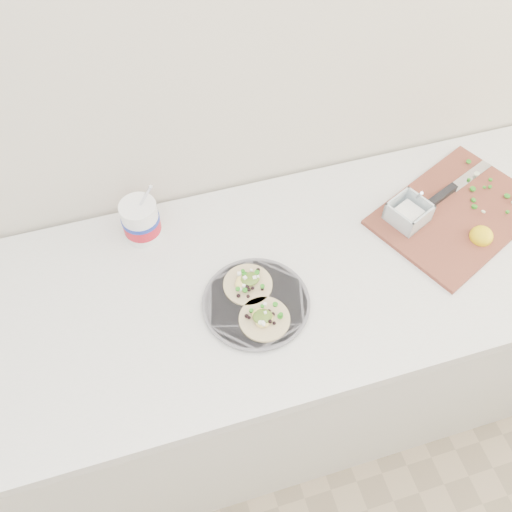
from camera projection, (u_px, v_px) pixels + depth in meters
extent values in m
cube|color=beige|center=(119.00, 91.00, 1.24)|extent=(3.50, 0.05, 2.60)
cube|color=silver|center=(188.00, 377.00, 1.78)|extent=(2.40, 0.62, 0.86)
cube|color=silver|center=(172.00, 309.00, 1.41)|extent=(2.44, 0.66, 0.04)
cylinder|color=#5D5C63|center=(256.00, 304.00, 1.38)|extent=(0.25, 0.25, 0.01)
cylinder|color=#5D5C63|center=(256.00, 302.00, 1.38)|extent=(0.26, 0.26, 0.00)
cylinder|color=white|center=(141.00, 220.00, 1.47)|extent=(0.09, 0.09, 0.12)
cylinder|color=#B51424|center=(141.00, 223.00, 1.48)|extent=(0.10, 0.10, 0.04)
cylinder|color=#192D99|center=(140.00, 219.00, 1.46)|extent=(0.10, 0.10, 0.01)
cube|color=brown|center=(457.00, 213.00, 1.55)|extent=(0.52, 0.46, 0.01)
cube|color=white|center=(408.00, 214.00, 1.52)|extent=(0.06, 0.06, 0.03)
ellipsoid|color=yellow|center=(482.00, 234.00, 1.48)|extent=(0.06, 0.06, 0.05)
cube|color=silver|center=(470.00, 176.00, 1.62)|extent=(0.16, 0.09, 0.00)
cube|color=black|center=(442.00, 195.00, 1.57)|extent=(0.10, 0.06, 0.02)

